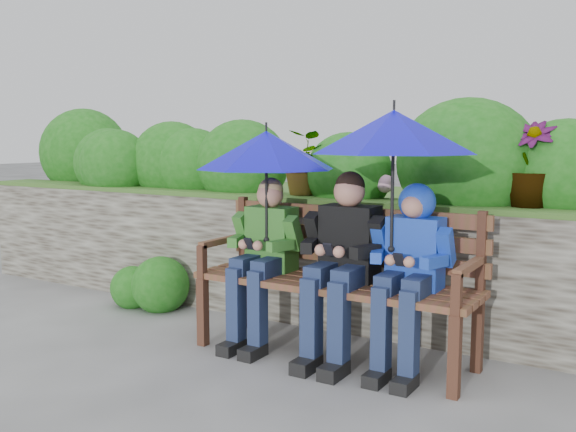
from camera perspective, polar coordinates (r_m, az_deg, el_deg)
The scene contains 8 objects.
ground at distance 4.70m, azimuth -0.65°, elevation -11.70°, with size 60.00×60.00×0.00m, color #595959.
garden_backdrop at distance 5.94m, azimuth 6.65°, elevation -1.07°, with size 8.00×2.85×1.87m.
park_bench at distance 4.45m, azimuth 4.50°, elevation -4.85°, with size 1.98×0.58×1.05m.
boy_left at distance 4.62m, azimuth -2.17°, elevation -3.15°, with size 0.52×0.60×1.22m.
boy_middle at distance 4.30m, azimuth 4.86°, elevation -3.58°, with size 0.57×0.66×1.28m.
boy_right at distance 4.13m, azimuth 10.79°, elevation -3.87°, with size 0.51×0.62×1.22m.
umbrella_left at distance 4.54m, azimuth -1.94°, elevation 5.87°, with size 0.99×0.99×0.86m.
umbrella_right at distance 4.09m, azimuth 9.37°, elevation 7.38°, with size 1.05×1.05×0.96m.
Camera 1 is at (2.35, -3.78, 1.51)m, focal length 40.00 mm.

